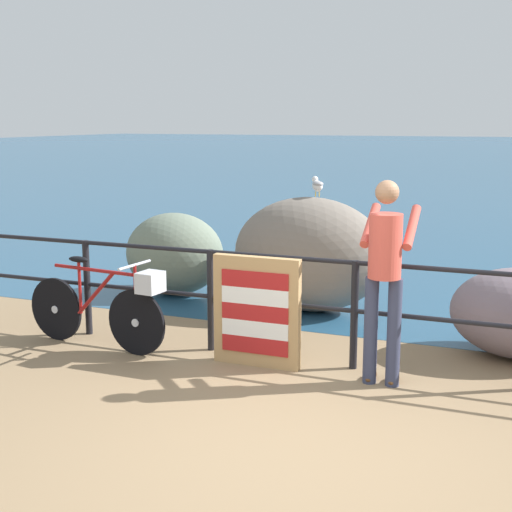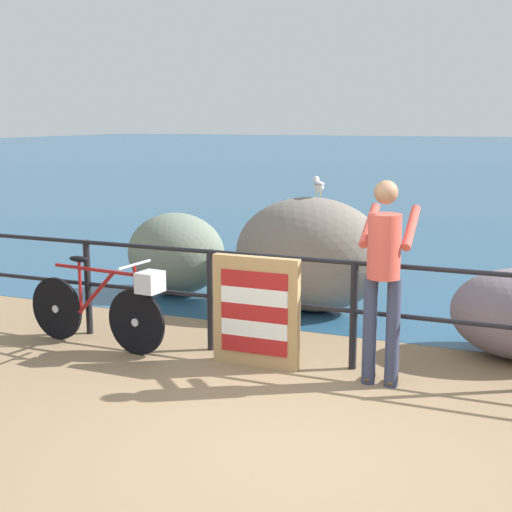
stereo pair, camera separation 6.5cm
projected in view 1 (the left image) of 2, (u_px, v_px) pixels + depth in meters
name	position (u px, v px, depth m)	size (l,w,h in m)	color
ground_plane	(488.00, 191.00, 23.24)	(120.00, 120.00, 0.10)	#846B4C
promenade_railing	(355.00, 301.00, 6.44)	(8.78, 0.07, 1.02)	black
bicycle	(106.00, 304.00, 7.02)	(1.69, 0.48, 0.92)	black
person_at_railing	(385.00, 273.00, 6.00)	(0.45, 0.64, 1.78)	#333851
folded_deckchair_stack	(257.00, 312.00, 6.54)	(0.84, 0.10, 1.04)	tan
breakwater_boulder_main	(309.00, 254.00, 8.44)	(1.86, 1.25, 1.37)	slate
breakwater_boulder_left	(174.00, 254.00, 9.27)	(1.32, 1.08, 1.07)	slate
seagull	(317.00, 185.00, 8.35)	(0.24, 0.32, 0.23)	gold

